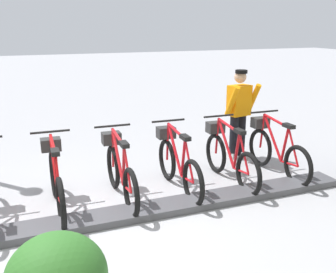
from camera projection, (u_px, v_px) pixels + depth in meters
The scene contains 8 objects.
ground_plane at pixel (80, 226), 5.01m from camera, with size 60.00×60.00×0.00m, color #9E9EA2.
dock_rail_base at pixel (80, 223), 5.00m from camera, with size 0.44×7.97×0.10m, color #47474C.
bike_docked_0 at pixel (275, 150), 6.65m from camera, with size 1.72×0.54×1.02m.
bike_docked_1 at pixel (229, 156), 6.34m from camera, with size 1.72×0.54×1.02m.
bike_docked_2 at pixel (177, 163), 6.02m from camera, with size 1.72×0.54×1.02m.
bike_docked_3 at pixel (120, 171), 5.70m from camera, with size 1.72×0.54×1.02m.
bike_docked_4 at pixel (56, 179), 5.38m from camera, with size 1.72×0.54×1.02m.
worker_near_rack at pixel (239, 111), 7.37m from camera, with size 0.50×0.67×1.66m.
Camera 1 is at (-4.60, 0.64, 2.46)m, focal length 42.43 mm.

